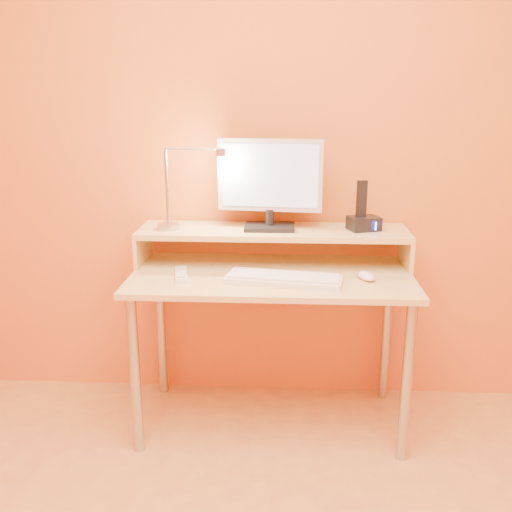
# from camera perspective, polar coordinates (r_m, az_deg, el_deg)

# --- Properties ---
(wall_back) EXTENTS (3.00, 0.04, 2.50)m
(wall_back) POSITION_cam_1_polar(r_m,az_deg,el_deg) (2.68, 1.85, 11.26)
(wall_back) COLOR #D55F2B
(wall_back) RESTS_ON floor
(desk_leg_fl) EXTENTS (0.04, 0.04, 0.69)m
(desk_leg_fl) POSITION_cam_1_polar(r_m,az_deg,el_deg) (2.46, -11.86, -11.54)
(desk_leg_fl) COLOR #A9A9AE
(desk_leg_fl) RESTS_ON floor
(desk_leg_fr) EXTENTS (0.04, 0.04, 0.69)m
(desk_leg_fr) POSITION_cam_1_polar(r_m,az_deg,el_deg) (2.43, 14.67, -12.07)
(desk_leg_fr) COLOR #A9A9AE
(desk_leg_fr) RESTS_ON floor
(desk_leg_bl) EXTENTS (0.04, 0.04, 0.69)m
(desk_leg_bl) POSITION_cam_1_polar(r_m,az_deg,el_deg) (2.90, -9.36, -7.03)
(desk_leg_bl) COLOR #A9A9AE
(desk_leg_bl) RESTS_ON floor
(desk_leg_br) EXTENTS (0.04, 0.04, 0.69)m
(desk_leg_br) POSITION_cam_1_polar(r_m,az_deg,el_deg) (2.88, 12.76, -7.42)
(desk_leg_br) COLOR #A9A9AE
(desk_leg_br) RESTS_ON floor
(desk_lower) EXTENTS (1.20, 0.60, 0.02)m
(desk_lower) POSITION_cam_1_polar(r_m,az_deg,el_deg) (2.47, 1.56, -1.99)
(desk_lower) COLOR #E0C073
(desk_lower) RESTS_ON floor
(shelf_riser_left) EXTENTS (0.02, 0.30, 0.14)m
(shelf_riser_left) POSITION_cam_1_polar(r_m,az_deg,el_deg) (2.67, -11.09, 0.88)
(shelf_riser_left) COLOR #E0C073
(shelf_riser_left) RESTS_ON desk_lower
(shelf_riser_right) EXTENTS (0.02, 0.30, 0.14)m
(shelf_riser_right) POSITION_cam_1_polar(r_m,az_deg,el_deg) (2.65, 14.56, 0.51)
(shelf_riser_right) COLOR #E0C073
(shelf_riser_right) RESTS_ON desk_lower
(desk_shelf) EXTENTS (1.20, 0.30, 0.02)m
(desk_shelf) POSITION_cam_1_polar(r_m,az_deg,el_deg) (2.57, 1.68, 2.43)
(desk_shelf) COLOR #E0C073
(desk_shelf) RESTS_ON desk_lower
(monitor_foot) EXTENTS (0.22, 0.16, 0.02)m
(monitor_foot) POSITION_cam_1_polar(r_m,az_deg,el_deg) (2.57, 1.36, 2.90)
(monitor_foot) COLOR black
(monitor_foot) RESTS_ON desk_shelf
(monitor_neck) EXTENTS (0.04, 0.04, 0.07)m
(monitor_neck) POSITION_cam_1_polar(r_m,az_deg,el_deg) (2.56, 1.37, 3.86)
(monitor_neck) COLOR black
(monitor_neck) RESTS_ON monitor_foot
(monitor_panel) EXTENTS (0.46, 0.09, 0.31)m
(monitor_panel) POSITION_cam_1_polar(r_m,az_deg,el_deg) (2.54, 1.40, 8.00)
(monitor_panel) COLOR silver
(monitor_panel) RESTS_ON monitor_neck
(monitor_back) EXTENTS (0.41, 0.06, 0.27)m
(monitor_back) POSITION_cam_1_polar(r_m,az_deg,el_deg) (2.56, 1.42, 8.07)
(monitor_back) COLOR black
(monitor_back) RESTS_ON monitor_panel
(monitor_screen) EXTENTS (0.42, 0.05, 0.27)m
(monitor_screen) POSITION_cam_1_polar(r_m,az_deg,el_deg) (2.52, 1.39, 7.94)
(monitor_screen) COLOR #A7B5DF
(monitor_screen) RESTS_ON monitor_panel
(lamp_base) EXTENTS (0.10, 0.10, 0.02)m
(lamp_base) POSITION_cam_1_polar(r_m,az_deg,el_deg) (2.59, -8.65, 2.92)
(lamp_base) COLOR #A9A9AE
(lamp_base) RESTS_ON desk_shelf
(lamp_post) EXTENTS (0.01, 0.01, 0.33)m
(lamp_post) POSITION_cam_1_polar(r_m,az_deg,el_deg) (2.56, -8.81, 6.79)
(lamp_post) COLOR #A9A9AE
(lamp_post) RESTS_ON lamp_base
(lamp_arm) EXTENTS (0.24, 0.01, 0.01)m
(lamp_arm) POSITION_cam_1_polar(r_m,az_deg,el_deg) (2.52, -6.25, 10.52)
(lamp_arm) COLOR #A9A9AE
(lamp_arm) RESTS_ON lamp_post
(lamp_head) EXTENTS (0.04, 0.04, 0.03)m
(lamp_head) POSITION_cam_1_polar(r_m,az_deg,el_deg) (2.50, -3.49, 10.21)
(lamp_head) COLOR #A9A9AE
(lamp_head) RESTS_ON lamp_arm
(lamp_bulb) EXTENTS (0.03, 0.03, 0.00)m
(lamp_bulb) POSITION_cam_1_polar(r_m,az_deg,el_deg) (2.50, -3.48, 9.84)
(lamp_bulb) COLOR #FFEAC6
(lamp_bulb) RESTS_ON lamp_head
(phone_dock) EXTENTS (0.16, 0.14, 0.06)m
(phone_dock) POSITION_cam_1_polar(r_m,az_deg,el_deg) (2.59, 10.62, 3.19)
(phone_dock) COLOR black
(phone_dock) RESTS_ON desk_shelf
(phone_handset) EXTENTS (0.05, 0.04, 0.16)m
(phone_handset) POSITION_cam_1_polar(r_m,az_deg,el_deg) (2.56, 10.41, 5.60)
(phone_handset) COLOR black
(phone_handset) RESTS_ON phone_dock
(phone_led) EXTENTS (0.01, 0.00, 0.04)m
(phone_led) POSITION_cam_1_polar(r_m,az_deg,el_deg) (2.54, 11.76, 2.92)
(phone_led) COLOR blue
(phone_led) RESTS_ON phone_dock
(keyboard) EXTENTS (0.49, 0.22, 0.02)m
(keyboard) POSITION_cam_1_polar(r_m,az_deg,el_deg) (2.35, 2.76, -2.35)
(keyboard) COLOR silver
(keyboard) RESTS_ON desk_lower
(mouse) EXTENTS (0.09, 0.12, 0.03)m
(mouse) POSITION_cam_1_polar(r_m,az_deg,el_deg) (2.42, 10.87, -1.95)
(mouse) COLOR white
(mouse) RESTS_ON desk_lower
(remote_control) EXTENTS (0.08, 0.19, 0.02)m
(remote_control) POSITION_cam_1_polar(r_m,az_deg,el_deg) (2.44, -7.43, -1.83)
(remote_control) COLOR silver
(remote_control) RESTS_ON desk_lower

